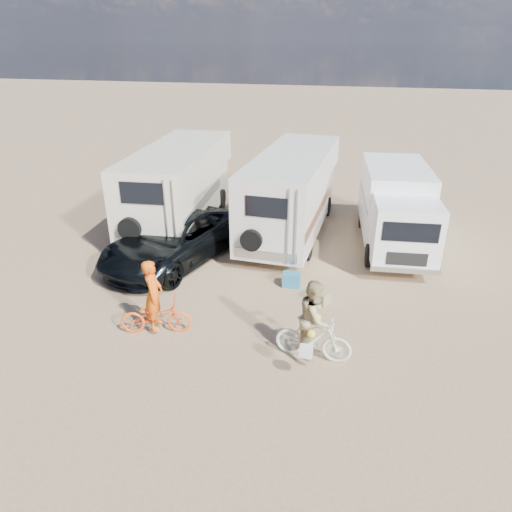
% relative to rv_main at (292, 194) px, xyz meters
% --- Properties ---
extents(ground, '(140.00, 140.00, 0.00)m').
position_rel_rv_main_xyz_m(ground, '(0.10, -7.21, -1.55)').
color(ground, tan).
rests_on(ground, ground).
extents(rv_main, '(2.67, 7.68, 3.10)m').
position_rel_rv_main_xyz_m(rv_main, '(0.00, 0.00, 0.00)').
color(rv_main, silver).
rests_on(rv_main, ground).
extents(rv_left, '(3.26, 7.68, 3.13)m').
position_rel_rv_main_xyz_m(rv_left, '(-4.48, -0.31, 0.02)').
color(rv_left, '#EAE8CC').
rests_on(rv_left, ground).
extents(box_truck, '(2.81, 6.10, 2.78)m').
position_rel_rv_main_xyz_m(box_truck, '(3.85, -0.45, -0.16)').
color(box_truck, white).
rests_on(box_truck, ground).
extents(dark_suv, '(4.07, 6.19, 1.58)m').
position_rel_rv_main_xyz_m(dark_suv, '(-3.37, -3.51, -0.76)').
color(dark_suv, black).
rests_on(dark_suv, ground).
extents(bike_man, '(1.92, 1.12, 0.95)m').
position_rel_rv_main_xyz_m(bike_man, '(-2.14, -7.62, -1.07)').
color(bike_man, '#EE5115').
rests_on(bike_man, ground).
extents(bike_woman, '(1.86, 0.63, 1.10)m').
position_rel_rv_main_xyz_m(bike_woman, '(1.92, -7.71, -1.00)').
color(bike_woman, silver).
rests_on(bike_woman, ground).
extents(rider_man, '(0.62, 0.78, 1.88)m').
position_rel_rv_main_xyz_m(rider_man, '(-2.14, -7.62, -0.61)').
color(rider_man, '#F05A0D').
rests_on(rider_man, ground).
extents(rider_woman, '(0.78, 0.97, 1.90)m').
position_rel_rv_main_xyz_m(rider_woman, '(1.92, -7.71, -0.60)').
color(rider_woman, tan).
rests_on(rider_woman, ground).
extents(bike_parked, '(1.82, 1.17, 0.90)m').
position_rel_rv_main_xyz_m(bike_parked, '(3.88, -1.35, -1.10)').
color(bike_parked, '#2A2D2A').
rests_on(bike_parked, ground).
extents(cooler, '(0.57, 0.43, 0.43)m').
position_rel_rv_main_xyz_m(cooler, '(0.81, -4.32, -1.33)').
color(cooler, teal).
rests_on(cooler, ground).
extents(crate, '(0.55, 0.55, 0.33)m').
position_rel_rv_main_xyz_m(crate, '(1.81, -5.09, -1.38)').
color(crate, '#8A7C50').
rests_on(crate, ground).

